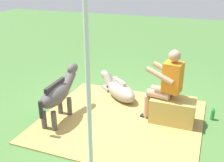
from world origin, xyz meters
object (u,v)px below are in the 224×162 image
(person_seated, at_px, (166,83))
(soda_bottle, at_px, (213,114))
(pony_lying, at_px, (119,90))
(tent_pole_left, at_px, (88,87))
(pony_standing, at_px, (58,93))
(hay_bale, at_px, (172,111))

(person_seated, distance_m, soda_bottle, 1.10)
(pony_lying, distance_m, soda_bottle, 1.94)
(tent_pole_left, bearing_deg, pony_standing, -42.94)
(person_seated, relative_size, tent_pole_left, 0.54)
(hay_bale, xyz_separation_m, person_seated, (0.16, -0.02, 0.51))
(hay_bale, height_order, soda_bottle, hay_bale)
(pony_lying, relative_size, soda_bottle, 4.77)
(pony_lying, height_order, soda_bottle, pony_lying)
(person_seated, bearing_deg, soda_bottle, -158.20)
(hay_bale, xyz_separation_m, pony_lying, (1.24, -0.62, -0.04))
(hay_bale, bearing_deg, tent_pole_left, 63.59)
(hay_bale, bearing_deg, soda_bottle, -152.43)
(hay_bale, distance_m, tent_pole_left, 2.12)
(person_seated, height_order, soda_bottle, person_seated)
(pony_standing, xyz_separation_m, tent_pole_left, (-1.10, 1.03, 0.71))
(pony_standing, bearing_deg, pony_lying, -118.71)
(hay_bale, height_order, tent_pole_left, tent_pole_left)
(person_seated, distance_m, pony_lying, 1.35)
(pony_standing, bearing_deg, hay_bale, -161.65)
(pony_standing, relative_size, pony_lying, 1.13)
(person_seated, xyz_separation_m, soda_bottle, (-0.85, -0.34, -0.62))
(tent_pole_left, bearing_deg, soda_bottle, -126.76)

